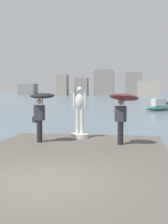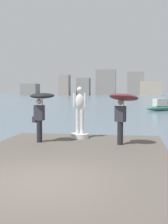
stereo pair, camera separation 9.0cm
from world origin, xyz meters
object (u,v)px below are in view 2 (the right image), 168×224
Objects in this scene: statue_white_figure at (80,120)px; onlooker_left at (41,104)px; onlooker_right at (123,104)px; boat_mid at (162,106)px.

statue_white_figure is 1.98m from onlooker_left.
statue_white_figure is 1.12× the size of onlooker_left.
onlooker_right reaches higher than onlooker_left.
onlooker_left is at bearing -136.68° from statue_white_figure.
boat_mid is (7.18, 25.42, -1.42)m from onlooker_left.
onlooker_left is 26.46m from boat_mid.
statue_white_figure reaches higher than onlooker_right.
statue_white_figure is 1.10× the size of onlooker_right.
onlooker_right is (3.22, -0.08, 0.05)m from onlooker_left.
onlooker_right is at bearing -35.29° from statue_white_figure.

